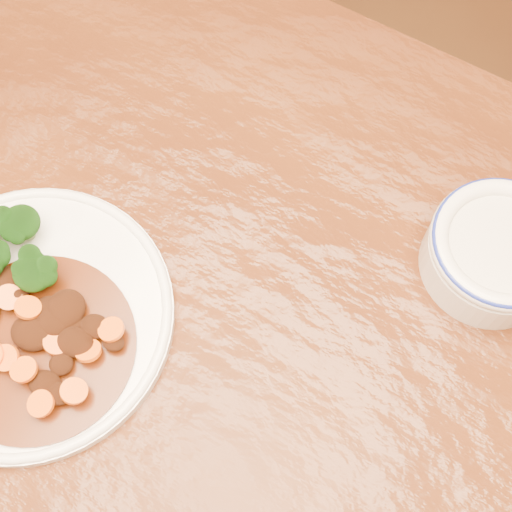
% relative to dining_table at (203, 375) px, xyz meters
% --- Properties ---
extents(ground, '(4.00, 4.00, 0.00)m').
position_rel_dining_table_xyz_m(ground, '(0.00, 0.00, -0.67)').
color(ground, '#4A2612').
rests_on(ground, ground).
extents(dining_table, '(1.60, 1.07, 0.75)m').
position_rel_dining_table_xyz_m(dining_table, '(0.00, 0.00, 0.00)').
color(dining_table, '#4C230D').
rests_on(dining_table, ground).
extents(dinner_plate, '(0.28, 0.28, 0.02)m').
position_rel_dining_table_xyz_m(dinner_plate, '(-0.16, -0.04, 0.09)').
color(dinner_plate, white).
rests_on(dinner_plate, dining_table).
extents(mince_stew, '(0.19, 0.19, 0.03)m').
position_rel_dining_table_xyz_m(mince_stew, '(-0.14, -0.05, 0.10)').
color(mince_stew, '#4E1C08').
rests_on(mince_stew, dinner_plate).
extents(dip_bowl, '(0.14, 0.14, 0.06)m').
position_rel_dining_table_xyz_m(dip_bowl, '(0.22, 0.20, 0.11)').
color(dip_bowl, silver).
rests_on(dip_bowl, dining_table).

